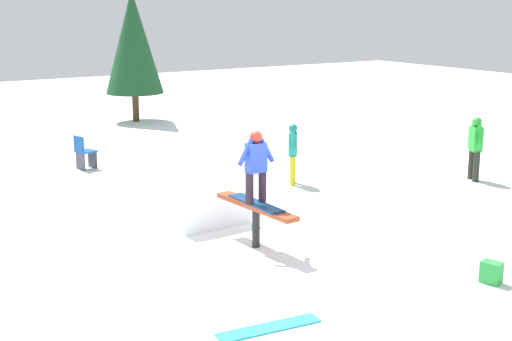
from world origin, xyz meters
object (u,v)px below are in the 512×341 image
object	(u,v)px
folding_chair	(84,153)
backpack_on_snow	(491,272)
main_rider_on_rail	(256,168)
rail_feature	(256,211)
bystander_green	(475,145)
pine_tree_near	(133,42)
loose_snowboard_cyan	(269,328)
bystander_teal	(293,150)

from	to	relation	value
folding_chair	backpack_on_snow	distance (m)	11.12
main_rider_on_rail	folding_chair	world-z (taller)	main_rider_on_rail
rail_feature	folding_chair	distance (m)	7.48
bystander_green	pine_tree_near	size ratio (longest dim) A/B	0.33
bystander_green	backpack_on_snow	size ratio (longest dim) A/B	4.56
loose_snowboard_cyan	pine_tree_near	distance (m)	17.70
pine_tree_near	bystander_teal	bearing A→B (deg)	-2.83
loose_snowboard_cyan	backpack_on_snow	size ratio (longest dim) A/B	4.29
bystander_teal	backpack_on_snow	world-z (taller)	bystander_teal
bystander_teal	loose_snowboard_cyan	bearing A→B (deg)	179.25
backpack_on_snow	pine_tree_near	xyz separation A→B (m)	(-17.17, 1.51, 2.67)
bystander_teal	pine_tree_near	xyz separation A→B (m)	(-10.52, 0.52, 2.03)
rail_feature	backpack_on_snow	distance (m)	4.00
bystander_teal	main_rider_on_rail	bearing A→B (deg)	173.48
loose_snowboard_cyan	folding_chair	bearing A→B (deg)	-90.02
rail_feature	pine_tree_near	world-z (taller)	pine_tree_near
bystander_green	bystander_teal	distance (m)	4.40
bystander_teal	backpack_on_snow	size ratio (longest dim) A/B	4.23
pine_tree_near	backpack_on_snow	bearing A→B (deg)	-5.04
rail_feature	bystander_green	bearing A→B (deg)	96.36
rail_feature	backpack_on_snow	xyz separation A→B (m)	(3.34, 2.15, -0.48)
rail_feature	backpack_on_snow	world-z (taller)	rail_feature
main_rider_on_rail	rail_feature	bearing A→B (deg)	0.00
backpack_on_snow	bystander_green	bearing A→B (deg)	-62.31
rail_feature	bystander_teal	world-z (taller)	bystander_teal
rail_feature	main_rider_on_rail	size ratio (longest dim) A/B	1.49
main_rider_on_rail	bystander_teal	world-z (taller)	main_rider_on_rail
loose_snowboard_cyan	folding_chair	world-z (taller)	folding_chair
bystander_green	loose_snowboard_cyan	size ratio (longest dim) A/B	1.06
rail_feature	pine_tree_near	bearing A→B (deg)	161.48
folding_chair	loose_snowboard_cyan	bearing A→B (deg)	160.82
bystander_teal	folding_chair	xyz separation A→B (m)	(-4.15, -3.63, -0.39)
main_rider_on_rail	folding_chair	xyz separation A→B (m)	(-7.46, -0.49, -1.01)
main_rider_on_rail	loose_snowboard_cyan	bearing A→B (deg)	-30.67
rail_feature	folding_chair	xyz separation A→B (m)	(-7.46, -0.49, -0.24)
main_rider_on_rail	backpack_on_snow	bearing A→B (deg)	31.65
rail_feature	bystander_green	world-z (taller)	bystander_green
loose_snowboard_cyan	backpack_on_snow	bearing A→B (deg)	178.34
main_rider_on_rail	loose_snowboard_cyan	xyz separation A→B (m)	(2.82, -1.60, -1.41)
backpack_on_snow	bystander_teal	bearing A→B (deg)	-24.00
main_rider_on_rail	folding_chair	bearing A→B (deg)	-177.39
main_rider_on_rail	loose_snowboard_cyan	size ratio (longest dim) A/B	0.96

